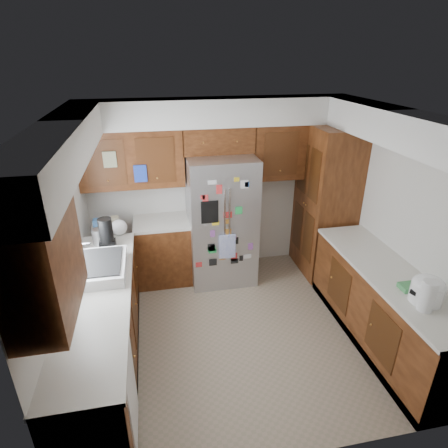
% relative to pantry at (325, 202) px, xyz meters
% --- Properties ---
extents(floor, '(3.60, 3.60, 0.00)m').
position_rel_pantry_xyz_m(floor, '(-1.50, -1.15, -1.07)').
color(floor, gray).
rests_on(floor, ground).
extents(room_shell, '(3.64, 3.24, 2.52)m').
position_rel_pantry_xyz_m(room_shell, '(-1.61, -0.79, 0.75)').
color(room_shell, beige).
rests_on(room_shell, ground).
extents(left_counter_run, '(1.36, 3.20, 0.92)m').
position_rel_pantry_xyz_m(left_counter_run, '(-2.86, -1.12, -0.65)').
color(left_counter_run, '#3C1C0B').
rests_on(left_counter_run, ground).
extents(right_counter_run, '(0.63, 2.25, 0.92)m').
position_rel_pantry_xyz_m(right_counter_run, '(0.00, -1.62, -0.65)').
color(right_counter_run, '#3C1C0B').
rests_on(right_counter_run, ground).
extents(pantry, '(0.60, 0.90, 2.15)m').
position_rel_pantry_xyz_m(pantry, '(0.00, 0.00, 0.00)').
color(pantry, '#3C1C0B').
rests_on(pantry, ground).
extents(fridge, '(0.90, 0.79, 1.80)m').
position_rel_pantry_xyz_m(fridge, '(-1.50, 0.05, -0.17)').
color(fridge, '#A2A2A7').
rests_on(fridge, ground).
extents(bridge_cabinet, '(0.96, 0.34, 0.35)m').
position_rel_pantry_xyz_m(bridge_cabinet, '(-1.50, 0.28, 0.90)').
color(bridge_cabinet, '#3C1C0B').
rests_on(bridge_cabinet, fridge).
extents(fridge_top_items, '(0.76, 0.36, 0.31)m').
position_rel_pantry_xyz_m(fridge_top_items, '(-1.51, 0.26, 1.21)').
color(fridge_top_items, '#2842AF').
rests_on(fridge_top_items, bridge_cabinet).
extents(sink_assembly, '(0.52, 0.70, 0.37)m').
position_rel_pantry_xyz_m(sink_assembly, '(-3.00, -1.05, -0.09)').
color(sink_assembly, white).
rests_on(sink_assembly, left_counter_run).
extents(left_counter_clutter, '(0.42, 0.93, 0.38)m').
position_rel_pantry_xyz_m(left_counter_clutter, '(-2.96, -0.32, -0.02)').
color(left_counter_clutter, black).
rests_on(left_counter_clutter, left_counter_run).
extents(rice_cooker, '(0.30, 0.29, 0.26)m').
position_rel_pantry_xyz_m(rice_cooker, '(-0.00, -2.15, -0.02)').
color(rice_cooker, white).
rests_on(rice_cooker, right_counter_run).
extents(paper_towel, '(0.13, 0.13, 0.30)m').
position_rel_pantry_xyz_m(paper_towel, '(-0.09, -2.26, -0.01)').
color(paper_towel, white).
rests_on(paper_towel, right_counter_run).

